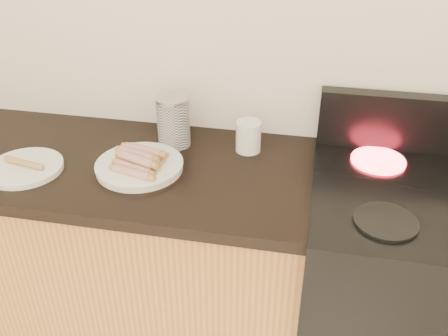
% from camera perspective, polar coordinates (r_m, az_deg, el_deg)
% --- Properties ---
extents(wall_back, '(4.00, 0.04, 2.60)m').
position_cam_1_polar(wall_back, '(1.78, -1.65, 16.18)').
color(wall_back, silver).
rests_on(wall_back, ground).
extents(cabinet_base, '(2.20, 0.59, 0.86)m').
position_cam_1_polar(cabinet_base, '(2.20, -21.53, -8.74)').
color(cabinet_base, '#B57234').
rests_on(cabinet_base, floor).
extents(counter_slab, '(2.20, 0.62, 0.04)m').
position_cam_1_polar(counter_slab, '(1.95, -24.07, 1.46)').
color(counter_slab, black).
rests_on(counter_slab, cabinet_base).
extents(stove, '(0.76, 0.65, 0.91)m').
position_cam_1_polar(stove, '(1.92, 20.49, -14.19)').
color(stove, black).
rests_on(stove, floor).
extents(stove_panel, '(0.76, 0.06, 0.20)m').
position_cam_1_polar(stove_panel, '(1.84, 22.69, 4.59)').
color(stove_panel, black).
rests_on(stove_panel, stove).
extents(burner_near_left, '(0.18, 0.18, 0.01)m').
position_cam_1_polar(burner_near_left, '(1.47, 18.00, -5.82)').
color(burner_near_left, black).
rests_on(burner_near_left, stove).
extents(burner_far_left, '(0.18, 0.18, 0.01)m').
position_cam_1_polar(burner_far_left, '(1.75, 17.21, 0.83)').
color(burner_far_left, '#FF1E2D').
rests_on(burner_far_left, stove).
extents(main_plate, '(0.34, 0.34, 0.02)m').
position_cam_1_polar(main_plate, '(1.67, -9.62, 0.12)').
color(main_plate, white).
rests_on(main_plate, counter_slab).
extents(side_plate, '(0.32, 0.32, 0.02)m').
position_cam_1_polar(side_plate, '(1.77, -21.80, 0.02)').
color(side_plate, white).
rests_on(side_plate, counter_slab).
extents(hotdog_pile, '(0.13, 0.21, 0.05)m').
position_cam_1_polar(hotdog_pile, '(1.66, -9.72, 1.04)').
color(hotdog_pile, '#A03A40').
rests_on(hotdog_pile, main_plate).
extents(plain_sausages, '(0.14, 0.05, 0.02)m').
position_cam_1_polar(plain_sausages, '(1.76, -21.93, 0.57)').
color(plain_sausages, '#BE522F').
rests_on(plain_sausages, side_plate).
extents(canister, '(0.12, 0.12, 0.18)m').
position_cam_1_polar(canister, '(1.77, -5.81, 5.33)').
color(canister, silver).
rests_on(canister, counter_slab).
extents(mug, '(0.11, 0.11, 0.11)m').
position_cam_1_polar(mug, '(1.74, 2.81, 3.63)').
color(mug, white).
rests_on(mug, counter_slab).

